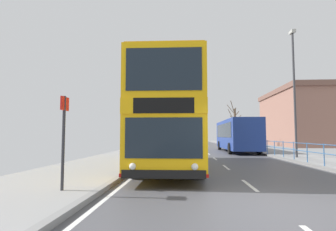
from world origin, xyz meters
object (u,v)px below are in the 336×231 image
(background_bus_far_lane, at_px, (236,135))
(double_decker_bus_main, at_px, (171,120))
(bus_stop_sign_near, at_px, (64,131))
(bare_tree_far_00, at_px, (235,125))
(background_building_00, at_px, (305,118))
(street_lamp_far_side, at_px, (294,84))

(background_bus_far_lane, bearing_deg, double_decker_bus_main, -113.59)
(bus_stop_sign_near, relative_size, bare_tree_far_00, 0.37)
(background_building_00, bearing_deg, double_decker_bus_main, -123.52)
(double_decker_bus_main, distance_m, bare_tree_far_00, 28.62)
(background_bus_far_lane, height_order, bare_tree_far_00, bare_tree_far_00)
(double_decker_bus_main, height_order, background_bus_far_lane, double_decker_bus_main)
(background_bus_far_lane, xyz_separation_m, bare_tree_far_00, (2.54, 14.50, 1.55))
(double_decker_bus_main, height_order, background_building_00, background_building_00)
(double_decker_bus_main, relative_size, background_building_00, 0.71)
(bus_stop_sign_near, height_order, background_building_00, background_building_00)
(street_lamp_far_side, bearing_deg, background_building_00, 65.20)
(street_lamp_far_side, relative_size, bare_tree_far_00, 1.30)
(double_decker_bus_main, xyz_separation_m, background_building_00, (19.11, 28.85, 1.97))
(bus_stop_sign_near, relative_size, street_lamp_far_side, 0.29)
(double_decker_bus_main, bearing_deg, bare_tree_far_00, 73.39)
(background_bus_far_lane, bearing_deg, background_building_00, 49.79)
(background_bus_far_lane, distance_m, bare_tree_far_00, 14.80)
(bus_stop_sign_near, distance_m, bare_tree_far_00, 35.67)
(double_decker_bus_main, height_order, bus_stop_sign_near, double_decker_bus_main)
(street_lamp_far_side, distance_m, background_building_00, 26.46)
(background_bus_far_lane, relative_size, bus_stop_sign_near, 4.38)
(double_decker_bus_main, distance_m, street_lamp_far_side, 9.75)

